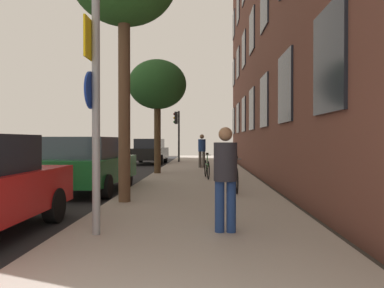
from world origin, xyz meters
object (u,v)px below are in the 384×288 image
Objects in this scene: sign_post at (95,101)px; bicycle_1 at (232,171)px; tree_far at (157,85)px; pedestrian_1 at (202,149)px; bicycle_2 at (207,168)px; bicycle_0 at (235,178)px; traffic_light at (177,127)px; car_2 at (150,151)px; pedestrian_0 at (225,172)px; car_1 at (89,164)px.

bicycle_1 is at bearing 69.64° from sign_post.
pedestrian_1 is (1.90, 3.34, -2.79)m from tree_far.
bicycle_0 is at bearing -78.53° from bicycle_2.
bicycle_2 is (1.87, -10.62, -1.92)m from traffic_light.
pedestrian_0 is at bearing -78.31° from car_2.
bicycle_0 is 1.00× the size of bicycle_2.
tree_far is at bearing 74.97° from car_1.
tree_far is 6.17m from car_1.
pedestrian_0 is (1.98, 0.20, -1.09)m from sign_post.
tree_far is 2.90× the size of bicycle_0.
traffic_light is at bearing 99.99° from bicycle_2.
sign_post is 2.26m from pedestrian_0.
pedestrian_0 is 13.76m from pedestrian_1.
sign_post is 1.08× the size of traffic_light.
sign_post is 2.22× the size of pedestrian_0.
tree_far is at bearing 116.35° from bicycle_0.
sign_post is 19.16m from traffic_light.
bicycle_0 is 3.81m from bicycle_2.
pedestrian_0 is (2.10, -18.97, -1.37)m from traffic_light.
car_1 is at bearing 107.97° from sign_post.
bicycle_0 is (2.87, -5.80, -3.39)m from tree_far.
traffic_light reaches higher than bicycle_2.
pedestrian_1 reaches higher than bicycle_2.
sign_post is at bearing -101.57° from bicycle_2.
pedestrian_1 reaches higher than car_1.
bicycle_0 is at bearing -72.60° from car_2.
bicycle_2 is at bearing 41.60° from car_1.
sign_post is at bearing -72.03° from car_1.
sign_post is at bearing -84.33° from car_2.
bicycle_2 is 1.04× the size of pedestrian_0.
pedestrian_1 is (1.65, -5.22, -1.31)m from traffic_light.
sign_post is 5.85m from car_1.
sign_post is at bearing -96.26° from pedestrian_1.
traffic_light is 0.68× the size of tree_far.
sign_post is 5.66m from bicycle_0.
car_1 is (-4.33, -1.49, 0.34)m from bicycle_1.
car_1 is (-3.74, 5.23, -0.20)m from pedestrian_0.
bicycle_1 is 6.77m from pedestrian_0.
tree_far is 2.83× the size of pedestrian_1.
tree_far is 11.04m from pedestrian_0.
car_1 is at bearing -96.79° from traffic_light.
tree_far reaches higher than bicycle_0.
traffic_light is 1.94× the size of pedestrian_1.
car_1 is at bearing 125.53° from pedestrian_0.
bicycle_1 is at bearing 84.98° from pedestrian_0.
traffic_light is 0.77× the size of car_1.
car_2 is at bearing 107.40° from bicycle_0.
bicycle_2 is 10.82m from car_2.
traffic_light is at bearing 90.37° from sign_post.
pedestrian_1 is (-0.45, 13.75, 0.06)m from pedestrian_0.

